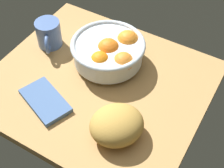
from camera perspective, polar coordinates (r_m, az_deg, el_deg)
The scene contains 5 objects.
ground_plane at distance 103.24cm, azimuth -2.38°, elevation -0.20°, with size 65.55×57.97×3.00cm, color #AD814B.
fruit_bowl at distance 103.71cm, azimuth -0.36°, elevation 5.76°, with size 23.52×23.52×10.05cm.
bread_loaf at distance 87.05cm, azimuth 0.83°, elevation -7.12°, with size 14.67×13.06×8.63cm, color #B68B3E.
napkin_folded at distance 98.29cm, azimuth -11.52°, elevation -2.86°, with size 15.93×9.01×1.55cm, color #466598.
mug at distance 113.20cm, azimuth -10.93°, elevation 8.48°, with size 9.36×11.56×9.21cm.
Camera 1 is at (-37.83, 56.06, 76.51)cm, focal length 52.68 mm.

